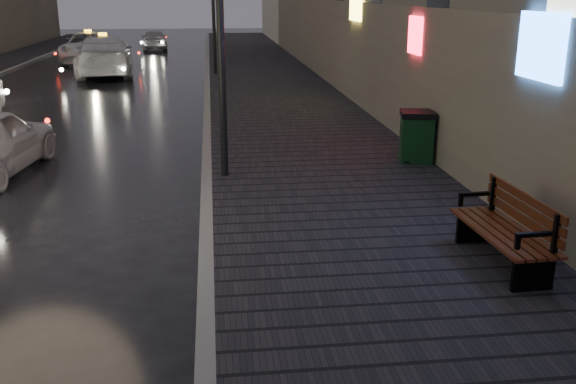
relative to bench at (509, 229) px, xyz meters
name	(u,v)px	position (x,y,z in m)	size (l,w,h in m)	color
ground	(56,358)	(-5.34, -1.37, -0.63)	(120.00, 120.00, 0.00)	black
sidewalk	(265,77)	(-1.44, 19.63, -0.55)	(4.60, 58.00, 0.15)	black
curb	(207,78)	(-3.84, 19.63, -0.55)	(0.20, 58.00, 0.15)	slate
bench	(509,229)	(0.00, 0.00, 0.00)	(0.73, 1.89, 0.95)	black
trash_bin	(417,136)	(0.46, 5.24, 0.05)	(0.80, 0.80, 1.04)	black
taxi_mid	(104,56)	(-8.23, 21.63, 0.22)	(2.36, 5.82, 1.69)	silver
taxi_far	(89,47)	(-9.84, 27.34, 0.13)	(2.51, 5.44, 1.51)	white
car_far	(155,40)	(-7.08, 34.15, 0.01)	(1.50, 3.73, 1.27)	#9FA0A7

